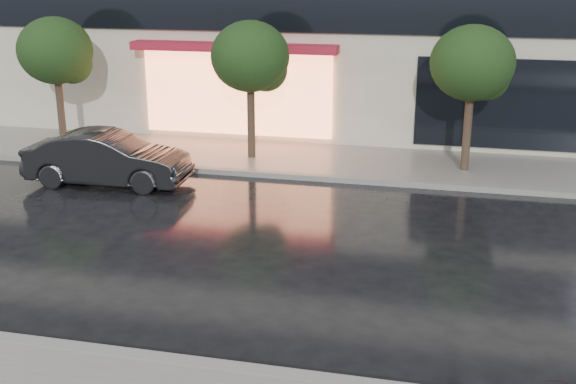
% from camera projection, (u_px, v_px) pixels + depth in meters
% --- Properties ---
extents(ground, '(120.00, 120.00, 0.00)m').
position_uv_depth(ground, '(261.00, 341.00, 11.00)').
color(ground, black).
rests_on(ground, ground).
extents(sidewalk_far, '(60.00, 3.50, 0.12)m').
position_uv_depth(sidewalk_far, '(356.00, 163.00, 20.48)').
color(sidewalk_far, slate).
rests_on(sidewalk_far, ground).
extents(curb_near, '(60.00, 0.25, 0.14)m').
position_uv_depth(curb_near, '(242.00, 371.00, 10.05)').
color(curb_near, gray).
rests_on(curb_near, ground).
extents(curb_far, '(60.00, 0.25, 0.14)m').
position_uv_depth(curb_far, '(346.00, 180.00, 18.86)').
color(curb_far, gray).
rests_on(curb_far, ground).
extents(tree_far_west, '(2.20, 2.20, 3.99)m').
position_uv_depth(tree_far_west, '(58.00, 53.00, 21.34)').
color(tree_far_west, '#33261C').
rests_on(tree_far_west, ground).
extents(tree_mid_west, '(2.20, 2.20, 3.99)m').
position_uv_depth(tree_mid_west, '(253.00, 59.00, 20.04)').
color(tree_mid_west, '#33261C').
rests_on(tree_mid_west, ground).
extents(tree_mid_east, '(2.20, 2.20, 3.99)m').
position_uv_depth(tree_mid_east, '(475.00, 66.00, 18.74)').
color(tree_mid_east, '#33261C').
rests_on(tree_mid_east, ground).
extents(parked_car, '(4.24, 1.62, 1.38)m').
position_uv_depth(parked_car, '(108.00, 159.00, 18.48)').
color(parked_car, black).
rests_on(parked_car, ground).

